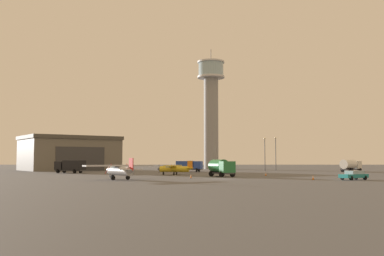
{
  "coord_description": "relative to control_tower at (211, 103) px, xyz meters",
  "views": [
    {
      "loc": [
        -4.49,
        -69.64,
        3.0
      ],
      "look_at": [
        -4.42,
        23.58,
        9.66
      ],
      "focal_mm": 41.56,
      "sensor_mm": 36.0,
      "label": 1
    }
  ],
  "objects": [
    {
      "name": "truck_fuel_tanker_green",
      "position": [
        -1.0,
        -63.49,
        -19.47
      ],
      "size": [
        4.66,
        6.05,
        3.04
      ],
      "rotation": [
        0.0,
        0.0,
        5.18
      ],
      "color": "#38383D",
      "rests_on": "ground_plane"
    },
    {
      "name": "truck_box_black",
      "position": [
        -33.21,
        -43.45,
        -19.54
      ],
      "size": [
        7.28,
        4.86,
        2.84
      ],
      "rotation": [
        0.0,
        0.0,
        2.75
      ],
      "color": "#38383D",
      "rests_on": "ground_plane"
    },
    {
      "name": "traffic_cone_mid_apron",
      "position": [
        7.7,
        -58.77,
        -20.87
      ],
      "size": [
        0.36,
        0.36,
        0.6
      ],
      "color": "black",
      "rests_on": "ground_plane"
    },
    {
      "name": "light_post_west",
      "position": [
        17.13,
        -18.96,
        -15.67
      ],
      "size": [
        0.44,
        0.44,
        9.29
      ],
      "color": "#38383D",
      "rests_on": "ground_plane"
    },
    {
      "name": "hangar",
      "position": [
        -40.98,
        -16.28,
        -16.35
      ],
      "size": [
        30.99,
        29.22,
        9.58
      ],
      "rotation": [
        0.0,
        0.0,
        -0.96
      ],
      "color": "#6B665B",
      "rests_on": "ground_plane"
    },
    {
      "name": "light_post_north",
      "position": [
        13.0,
        -25.68,
        -15.92
      ],
      "size": [
        0.44,
        0.44,
        8.82
      ],
      "color": "#38383D",
      "rests_on": "ground_plane"
    },
    {
      "name": "ground_plane",
      "position": [
        -1.68,
        -72.83,
        -21.16
      ],
      "size": [
        400.0,
        400.0,
        0.0
      ],
      "primitive_type": "plane",
      "color": "#545456"
    },
    {
      "name": "airplane_silver",
      "position": [
        -16.85,
        -76.17,
        -19.65
      ],
      "size": [
        9.91,
        8.36,
        3.23
      ],
      "rotation": [
        0.0,
        0.0,
        2.17
      ],
      "color": "#B7BABF",
      "rests_on": "ground_plane"
    },
    {
      "name": "truck_box_blue",
      "position": [
        -6.88,
        -31.87,
        -19.61
      ],
      "size": [
        6.75,
        4.22,
        2.66
      ],
      "rotation": [
        0.0,
        0.0,
        5.99
      ],
      "color": "#38383D",
      "rests_on": "ground_plane"
    },
    {
      "name": "car_teal",
      "position": [
        17.84,
        -76.42,
        -20.42
      ],
      "size": [
        4.82,
        3.83,
        1.37
      ],
      "rotation": [
        0.0,
        0.0,
        3.67
      ],
      "color": "teal",
      "rests_on": "ground_plane"
    },
    {
      "name": "truck_fuel_tanker_white",
      "position": [
        32.78,
        -33.12,
        -19.47
      ],
      "size": [
        6.28,
        5.69,
        3.04
      ],
      "rotation": [
        0.0,
        0.0,
        0.68
      ],
      "color": "#38383D",
      "rests_on": "ground_plane"
    },
    {
      "name": "traffic_cone_near_right",
      "position": [
        11.83,
        -76.24,
        -20.82
      ],
      "size": [
        0.36,
        0.36,
        0.71
      ],
      "color": "black",
      "rests_on": "ground_plane"
    },
    {
      "name": "airplane_yellow",
      "position": [
        -9.57,
        -54.57,
        -19.86
      ],
      "size": [
        7.39,
        9.46,
        2.78
      ],
      "rotation": [
        0.0,
        0.0,
        2.93
      ],
      "color": "gold",
      "rests_on": "ground_plane"
    },
    {
      "name": "control_tower",
      "position": [
        0.0,
        0.0,
        0.0
      ],
      "size": [
        8.77,
        8.77,
        38.91
      ],
      "color": "gray",
      "rests_on": "ground_plane"
    },
    {
      "name": "traffic_cone_near_left",
      "position": [
        -6.35,
        -69.83,
        -20.86
      ],
      "size": [
        0.36,
        0.36,
        0.62
      ],
      "color": "black",
      "rests_on": "ground_plane"
    }
  ]
}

